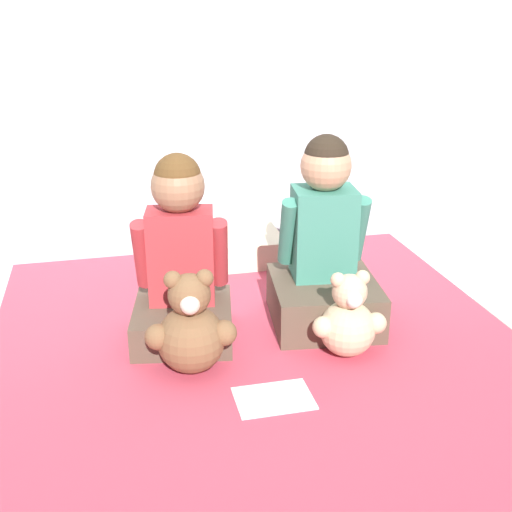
# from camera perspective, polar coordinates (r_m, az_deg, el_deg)

# --- Properties ---
(ground_plane) EXTENTS (14.00, 14.00, 0.00)m
(ground_plane) POSITION_cam_1_polar(r_m,az_deg,el_deg) (2.20, 1.06, -19.07)
(ground_plane) COLOR #B2A899
(wall_behind_bed) EXTENTS (8.00, 0.06, 2.50)m
(wall_behind_bed) POSITION_cam_1_polar(r_m,az_deg,el_deg) (2.74, -4.65, 17.74)
(wall_behind_bed) COLOR silver
(wall_behind_bed) RESTS_ON ground_plane
(bed) EXTENTS (1.68, 2.00, 0.43)m
(bed) POSITION_cam_1_polar(r_m,az_deg,el_deg) (2.07, 1.10, -14.60)
(bed) COLOR #2D2D33
(bed) RESTS_ON ground_plane
(child_on_left) EXTENTS (0.36, 0.36, 0.59)m
(child_on_left) POSITION_cam_1_polar(r_m,az_deg,el_deg) (2.02, -6.68, -0.64)
(child_on_left) COLOR brown
(child_on_left) RESTS_ON bed
(child_on_right) EXTENTS (0.38, 0.40, 0.62)m
(child_on_right) POSITION_cam_1_polar(r_m,az_deg,el_deg) (2.12, 6.08, 0.18)
(child_on_right) COLOR brown
(child_on_right) RESTS_ON bed
(teddy_bear_held_by_left_child) EXTENTS (0.26, 0.20, 0.31)m
(teddy_bear_held_by_left_child) POSITION_cam_1_polar(r_m,az_deg,el_deg) (1.86, -5.82, -6.52)
(teddy_bear_held_by_left_child) COLOR brown
(teddy_bear_held_by_left_child) RESTS_ON bed
(teddy_bear_held_by_right_child) EXTENTS (0.23, 0.17, 0.27)m
(teddy_bear_held_by_right_child) POSITION_cam_1_polar(r_m,az_deg,el_deg) (1.96, 8.20, -5.71)
(teddy_bear_held_by_right_child) COLOR #D1B78E
(teddy_bear_held_by_right_child) RESTS_ON bed
(pillow_at_headboard) EXTENTS (0.51, 0.28, 0.11)m
(pillow_at_headboard) POSITION_cam_1_polar(r_m,az_deg,el_deg) (2.65, -3.27, 0.60)
(pillow_at_headboard) COLOR beige
(pillow_at_headboard) RESTS_ON bed
(sign_card) EXTENTS (0.21, 0.15, 0.00)m
(sign_card) POSITION_cam_1_polar(r_m,az_deg,el_deg) (1.79, 1.58, -12.52)
(sign_card) COLOR white
(sign_card) RESTS_ON bed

